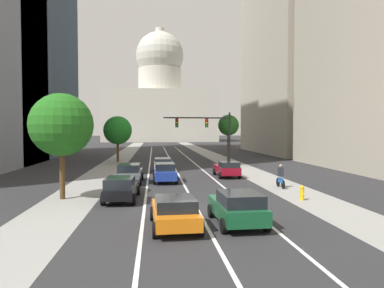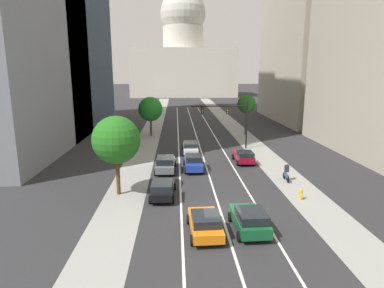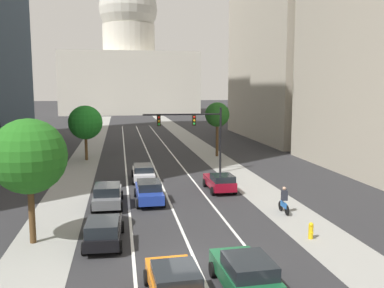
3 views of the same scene
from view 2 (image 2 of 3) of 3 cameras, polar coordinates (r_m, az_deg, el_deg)
ground_plane at (r=62.78m, az=0.13°, el=3.33°), size 400.00×400.00×0.00m
sidewalk_left at (r=57.92m, az=-6.86°, el=2.48°), size 3.33×130.00×0.01m
sidewalk_right at (r=58.70m, az=7.51°, el=2.60°), size 3.33×130.00×0.01m
lane_stripe_left at (r=47.94m, az=-2.33°, el=0.50°), size 0.16×90.00×0.01m
lane_stripe_center at (r=48.04m, az=1.03°, el=0.53°), size 0.16×90.00×0.01m
lane_stripe_right at (r=48.31m, az=4.36°, el=0.56°), size 0.16×90.00×0.01m
capitol_building at (r=137.11m, az=-1.50°, el=14.56°), size 40.26×24.25×41.74m
car_gray at (r=33.53m, az=-4.55°, el=-3.36°), size 2.08×4.60×1.55m
car_white at (r=40.83m, az=-0.28°, el=-0.54°), size 1.97×4.69×1.38m
car_black at (r=26.76m, az=-5.02°, el=-7.56°), size 2.07×4.43×1.48m
car_orange at (r=21.07m, az=2.25°, el=-13.35°), size 2.16×4.18×1.38m
car_green at (r=21.67m, az=9.82°, el=-12.57°), size 2.17×4.09×1.52m
car_crimson at (r=36.92m, az=8.82°, el=-2.07°), size 1.98×4.09×1.45m
car_blue at (r=34.08m, az=0.22°, el=-3.08°), size 1.97×4.58×1.53m
traffic_signal_mast at (r=42.84m, az=6.31°, el=4.88°), size 7.30×0.39×6.14m
fire_hydrant at (r=27.65m, az=18.09°, el=-8.15°), size 0.26×0.35×0.91m
cyclist at (r=31.73m, az=15.84°, el=-4.62°), size 0.36×1.70×1.72m
street_tree_mid_left at (r=51.64m, az=-7.11°, el=5.93°), size 3.71×3.71×6.03m
street_tree_far_right at (r=52.68m, az=9.28°, el=6.71°), size 2.83×2.83×6.28m
street_tree_near_left at (r=27.02m, az=-12.82°, el=0.67°), size 3.83×3.83×6.46m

